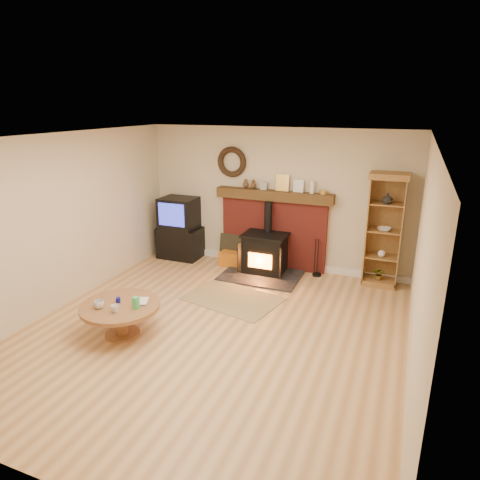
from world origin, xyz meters
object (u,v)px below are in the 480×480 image
at_px(curio_cabinet, 384,230).
at_px(coffee_table, 120,310).
at_px(tv_unit, 180,229).
at_px(wood_stove, 264,254).

bearing_deg(curio_cabinet, coffee_table, -134.83).
distance_m(tv_unit, curio_cabinet, 3.89).
height_order(wood_stove, curio_cabinet, curio_cabinet).
relative_size(tv_unit, curio_cabinet, 0.63).
distance_m(wood_stove, tv_unit, 1.89).
bearing_deg(tv_unit, wood_stove, -5.94).
height_order(wood_stove, coffee_table, wood_stove).
bearing_deg(wood_stove, coffee_table, -110.76).
xyz_separation_m(wood_stove, coffee_table, (-1.07, -2.82, 0.00)).
xyz_separation_m(tv_unit, curio_cabinet, (3.87, 0.09, 0.38)).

